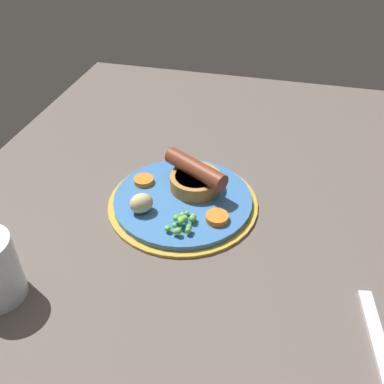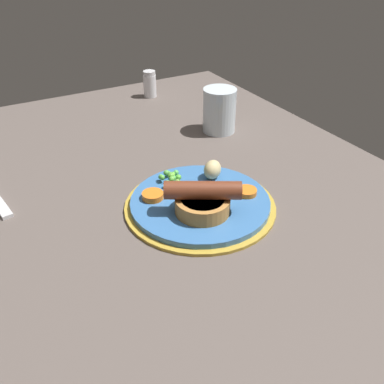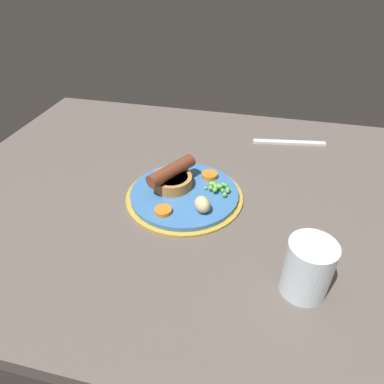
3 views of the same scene
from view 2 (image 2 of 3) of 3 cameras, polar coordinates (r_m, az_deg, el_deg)
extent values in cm
cube|color=#564C47|center=(68.72, -2.62, -2.09)|extent=(110.00, 80.00, 3.00)
cylinder|color=#B79333|center=(66.03, 1.08, -1.83)|extent=(23.29, 23.29, 0.50)
cylinder|color=#386BA8|center=(65.78, 1.08, -1.51)|extent=(21.43, 21.43, 1.40)
cylinder|color=#AD7538|center=(62.12, 1.41, -1.72)|extent=(8.06, 8.06, 2.35)
cylinder|color=#33190C|center=(61.54, 1.42, -0.94)|extent=(6.45, 6.45, 0.30)
cylinder|color=brown|center=(60.73, 1.44, 0.23)|extent=(7.82, 10.89, 2.68)
sphere|color=#56B240|center=(69.22, -3.99, 1.93)|extent=(0.87, 0.87, 0.87)
sphere|color=#67B53C|center=(67.48, -3.01, 0.86)|extent=(0.99, 0.99, 0.99)
sphere|color=#67AE38|center=(68.92, -2.64, 2.22)|extent=(0.93, 0.93, 0.93)
sphere|color=#56B53D|center=(70.08, -2.54, 2.42)|extent=(0.76, 0.76, 0.76)
sphere|color=#60AD3F|center=(67.84, -3.15, 1.11)|extent=(0.82, 0.82, 0.82)
sphere|color=#5DAA3F|center=(70.85, -3.13, 2.53)|extent=(0.72, 0.72, 0.72)
sphere|color=#5DB041|center=(69.15, -2.86, 2.31)|extent=(0.81, 0.81, 0.81)
sphere|color=#53AC49|center=(68.68, -2.44, 1.89)|extent=(0.79, 0.79, 0.79)
sphere|color=#55B638|center=(68.99, -1.83, 1.97)|extent=(0.99, 0.99, 0.99)
sphere|color=#54A849|center=(69.74, -4.05, 2.10)|extent=(0.82, 0.82, 0.82)
sphere|color=#5FAB3B|center=(67.65, -2.89, 1.02)|extent=(0.95, 0.95, 0.95)
sphere|color=green|center=(69.71, -4.41, 1.92)|extent=(0.79, 0.79, 0.79)
sphere|color=#4FAA42|center=(67.82, -3.25, 1.19)|extent=(1.00, 1.00, 1.00)
sphere|color=#56B94D|center=(70.99, -2.14, 2.60)|extent=(0.91, 0.91, 0.91)
sphere|color=#5AA836|center=(68.78, -2.86, 2.18)|extent=(0.96, 0.96, 0.96)
sphere|color=#51A949|center=(68.91, -2.98, 2.15)|extent=(0.74, 0.74, 0.74)
sphere|color=#56AA44|center=(69.19, -2.86, 2.34)|extent=(0.89, 0.89, 0.89)
sphere|color=#63B841|center=(68.36, -2.71, 1.73)|extent=(0.91, 0.91, 0.91)
sphere|color=#63A042|center=(68.10, -1.96, 1.35)|extent=(0.98, 0.98, 0.98)
sphere|color=#55A341|center=(70.57, -3.44, 2.55)|extent=(0.98, 0.98, 0.98)
sphere|color=#5BAD42|center=(67.65, -1.93, 0.62)|extent=(0.72, 0.72, 0.72)
ellipsoid|color=#CCB77F|center=(70.19, 2.75, 3.01)|extent=(4.32, 4.46, 3.09)
cylinder|color=orange|center=(65.65, -5.25, -0.49)|extent=(4.27, 4.27, 0.97)
cylinder|color=orange|center=(67.01, 7.30, 0.05)|extent=(4.17, 4.17, 0.83)
cylinder|color=silver|center=(89.08, 3.66, 10.81)|extent=(6.78, 6.78, 9.00)
cylinder|color=silver|center=(109.12, -5.65, 13.90)|extent=(3.14, 3.14, 5.39)
cylinder|color=silver|center=(108.14, -5.74, 15.50)|extent=(2.98, 2.98, 1.00)
camera|label=1|loc=(0.97, -25.55, 33.34)|focal=40.00mm
camera|label=3|loc=(1.01, 28.08, 31.93)|focal=32.00mm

